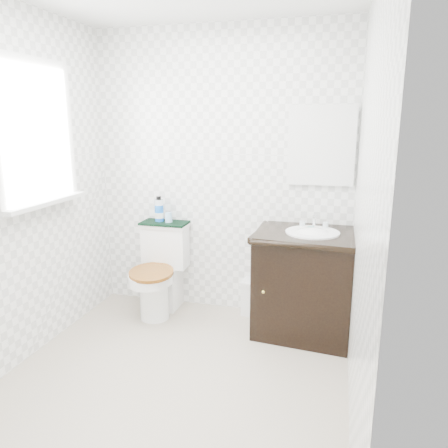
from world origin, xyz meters
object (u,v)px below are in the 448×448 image
at_px(cup, 169,217).
at_px(trash_bin, 254,298).
at_px(toilet, 161,275).
at_px(vanity, 307,280).
at_px(mouthwash_bottle, 159,210).

bearing_deg(cup, trash_bin, 0.20).
relative_size(toilet, vanity, 0.83).
xyz_separation_m(toilet, cup, (0.04, 0.13, 0.48)).
distance_m(vanity, trash_bin, 0.56).
distance_m(trash_bin, mouthwash_bottle, 1.12).
distance_m(toilet, cup, 0.50).
distance_m(toilet, trash_bin, 0.83).
bearing_deg(trash_bin, cup, -179.80).
xyz_separation_m(mouthwash_bottle, cup, (0.09, -0.01, -0.06)).
relative_size(trash_bin, cup, 3.71).
bearing_deg(toilet, cup, 74.00).
bearing_deg(vanity, cup, 170.93).
xyz_separation_m(trash_bin, cup, (-0.77, -0.00, 0.66)).
bearing_deg(mouthwash_bottle, toilet, -68.61).
bearing_deg(mouthwash_bottle, cup, -7.03).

